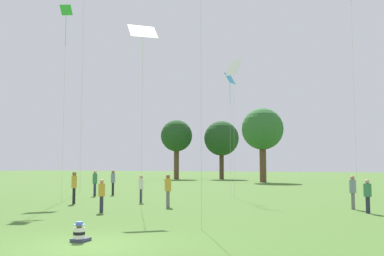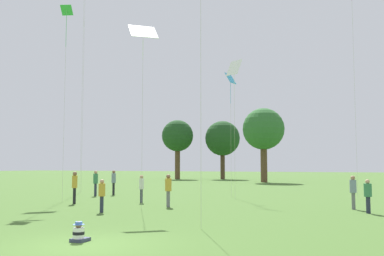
# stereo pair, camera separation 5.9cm
# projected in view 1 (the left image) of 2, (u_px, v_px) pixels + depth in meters

# --- Properties ---
(ground_plane) EXTENTS (300.00, 300.00, 0.00)m
(ground_plane) POSITION_uv_depth(u_px,v_px,m) (87.00, 245.00, 12.40)
(ground_plane) COLOR #426628
(seated_toddler) EXTENTS (0.45, 0.55, 0.59)m
(seated_toddler) POSITION_uv_depth(u_px,v_px,m) (80.00, 233.00, 13.00)
(seated_toddler) COLOR #383D56
(seated_toddler) RESTS_ON ground
(person_standing_0) EXTENTS (0.46, 0.46, 1.70)m
(person_standing_0) POSITION_uv_depth(u_px,v_px,m) (353.00, 189.00, 22.71)
(person_standing_0) COLOR slate
(person_standing_0) RESTS_ON ground
(person_standing_1) EXTENTS (0.50, 0.50, 1.57)m
(person_standing_1) POSITION_uv_depth(u_px,v_px,m) (368.00, 193.00, 20.82)
(person_standing_1) COLOR #282D42
(person_standing_1) RESTS_ON ground
(person_standing_2) EXTENTS (0.41, 0.41, 1.86)m
(person_standing_2) POSITION_uv_depth(u_px,v_px,m) (74.00, 184.00, 25.99)
(person_standing_2) COLOR black
(person_standing_2) RESTS_ON ground
(person_standing_3) EXTENTS (0.36, 0.36, 1.74)m
(person_standing_3) POSITION_uv_depth(u_px,v_px,m) (168.00, 187.00, 23.97)
(person_standing_3) COLOR slate
(person_standing_3) RESTS_ON ground
(person_standing_4) EXTENTS (0.35, 0.35, 1.86)m
(person_standing_4) POSITION_uv_depth(u_px,v_px,m) (113.00, 180.00, 33.83)
(person_standing_4) COLOR black
(person_standing_4) RESTS_ON ground
(person_standing_5) EXTENTS (0.44, 0.44, 1.55)m
(person_standing_5) POSITION_uv_depth(u_px,v_px,m) (102.00, 193.00, 21.19)
(person_standing_5) COLOR #282D42
(person_standing_5) RESTS_ON ground
(person_standing_6) EXTENTS (0.45, 0.45, 1.85)m
(person_standing_6) POSITION_uv_depth(u_px,v_px,m) (95.00, 181.00, 32.65)
(person_standing_6) COLOR #282D42
(person_standing_6) RESTS_ON ground
(person_standing_7) EXTENTS (0.36, 0.36, 1.65)m
(person_standing_7) POSITION_uv_depth(u_px,v_px,m) (141.00, 186.00, 26.79)
(person_standing_7) COLOR #282D42
(person_standing_7) RESTS_ON ground
(kite_1) EXTENTS (1.80, 1.79, 9.71)m
(kite_1) POSITION_uv_depth(u_px,v_px,m) (143.00, 34.00, 23.61)
(kite_1) COLOR white
(kite_1) RESTS_ON ground
(kite_3) EXTENTS (1.26, 0.98, 9.42)m
(kite_3) POSITION_uv_depth(u_px,v_px,m) (234.00, 70.00, 30.65)
(kite_3) COLOR white
(kite_3) RESTS_ON ground
(kite_6) EXTENTS (0.84, 0.72, 12.28)m
(kite_6) POSITION_uv_depth(u_px,v_px,m) (66.00, 22.00, 28.26)
(kite_6) COLOR green
(kite_6) RESTS_ON ground
(kite_7) EXTENTS (0.60, 0.96, 8.86)m
(kite_7) POSITION_uv_depth(u_px,v_px,m) (230.00, 82.00, 32.28)
(kite_7) COLOR #339EDB
(kite_7) RESTS_ON ground
(distant_tree_0) EXTENTS (5.76, 5.76, 9.61)m
(distant_tree_0) POSITION_uv_depth(u_px,v_px,m) (221.00, 139.00, 74.33)
(distant_tree_0) COLOR #473323
(distant_tree_0) RESTS_ON ground
(distant_tree_1) EXTENTS (5.25, 5.25, 9.83)m
(distant_tree_1) POSITION_uv_depth(u_px,v_px,m) (177.00, 136.00, 74.97)
(distant_tree_1) COLOR brown
(distant_tree_1) RESTS_ON ground
(distant_tree_2) EXTENTS (5.59, 5.59, 9.93)m
(distant_tree_2) POSITION_uv_depth(u_px,v_px,m) (262.00, 130.00, 60.20)
(distant_tree_2) COLOR brown
(distant_tree_2) RESTS_ON ground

